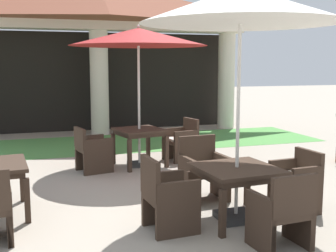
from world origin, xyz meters
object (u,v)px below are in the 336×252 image
Objects in this scene: patio_chair_near_foreground_west at (92,150)px; patio_chair_mid_right_south at (282,213)px; patio_chair_near_foreground_east at (182,141)px; patio_chair_mid_right_west at (167,197)px; patio_umbrella_near_foreground at (138,38)px; patio_chair_mid_right_north at (203,171)px; patio_chair_mid_right_east at (297,181)px; patio_table_near_foreground at (139,134)px; patio_table_mid_right at (237,174)px; patio_umbrella_mid_right at (241,7)px.

patio_chair_mid_right_south is (1.48, -4.09, -0.01)m from patio_chair_near_foreground_west.
patio_chair_near_foreground_east is 0.96× the size of patio_chair_mid_right_west.
patio_chair_mid_right_north is at bearing -80.85° from patio_umbrella_near_foreground.
patio_chair_near_foreground_west is 0.98× the size of patio_chair_mid_right_south.
patio_chair_mid_right_west reaches higher than patio_chair_near_foreground_east.
patio_chair_mid_right_east is at bearing 134.68° from patio_chair_mid_right_north.
patio_table_near_foreground is 1.01m from patio_chair_near_foreground_east.
patio_chair_mid_right_north is (1.34, -2.18, 0.02)m from patio_chair_near_foreground_west.
patio_umbrella_near_foreground is 3.01× the size of patio_chair_mid_right_west.
patio_chair_mid_right_east reaches higher than patio_table_mid_right.
patio_chair_mid_right_north is 1.11× the size of patio_chair_mid_right_east.
patio_chair_near_foreground_west is (-0.96, -0.20, -0.23)m from patio_table_near_foreground.
patio_chair_mid_right_west is at bearing 146.03° from patio_chair_near_foreground_east.
patio_chair_mid_right_south is at bearing -83.00° from patio_umbrella_near_foreground.
patio_chair_near_foreground_east is at bearing 153.63° from patio_chair_mid_right_west.
patio_table_mid_right is 0.98m from patio_chair_mid_right_west.
patio_umbrella_near_foreground reaches higher than patio_table_mid_right.
patio_chair_near_foreground_east is 0.29× the size of patio_umbrella_mid_right.
patio_chair_mid_right_south is at bearing 90.00° from patio_chair_mid_right_north.
patio_umbrella_mid_right reaches higher than patio_chair_mid_right_south.
patio_chair_mid_right_west reaches higher than patio_table_near_foreground.
patio_chair_mid_right_east is (0.95, 0.07, -0.19)m from patio_table_mid_right.
patio_chair_near_foreground_west is 3.45m from patio_table_mid_right.
patio_table_mid_right is at bearing 90.00° from patio_chair_mid_right_north.
patio_umbrella_mid_right is 2.47m from patio_chair_mid_right_east.
patio_umbrella_near_foreground reaches higher than patio_chair_near_foreground_east.
patio_chair_mid_right_east is at bearing 45.19° from patio_chair_mid_right_south.
patio_umbrella_mid_right is at bearing 90.00° from patio_chair_mid_right_south.
patio_umbrella_near_foreground is 2.96× the size of patio_chair_mid_right_north.
patio_umbrella_mid_right reaches higher than patio_chair_mid_right_west.
patio_chair_mid_right_west is (-0.50, -3.41, -0.22)m from patio_table_near_foreground.
patio_chair_mid_right_east is (0.95, 0.07, -2.28)m from patio_umbrella_mid_right.
patio_chair_mid_right_east is 0.97× the size of patio_chair_mid_right_south.
patio_chair_mid_right_south is at bearing 135.19° from patio_chair_mid_right_east.
patio_chair_mid_right_north is (0.38, -2.38, -0.21)m from patio_table_near_foreground.
patio_table_near_foreground is 1.01m from patio_chair_near_foreground_west.
patio_chair_mid_right_east is at bearing -66.74° from patio_umbrella_near_foreground.
patio_table_mid_right is at bearing 159.95° from patio_chair_near_foreground_east.
patio_table_mid_right is (0.46, -3.34, -0.03)m from patio_table_near_foreground.
patio_chair_mid_right_east is at bearing 25.73° from patio_chair_near_foreground_west.
patio_table_near_foreground is at bearing -90.00° from patio_umbrella_near_foreground.
patio_table_mid_right is 1.25× the size of patio_chair_mid_right_east.
patio_chair_mid_right_south is (0.53, -4.29, -0.24)m from patio_table_near_foreground.
patio_chair_near_foreground_west is at bearing -168.11° from patio_umbrella_near_foreground.
patio_chair_mid_right_east is (1.40, -3.27, -0.22)m from patio_table_near_foreground.
patio_umbrella_near_foreground is 3.87m from patio_table_mid_right.
patio_umbrella_mid_right is 2.47m from patio_chair_mid_right_west.
patio_umbrella_near_foreground is at bearing 167.32° from patio_chair_mid_right_west.
patio_chair_mid_right_north is at bearing 19.76° from patio_chair_near_foreground_west.
patio_chair_mid_right_south is at bearing -83.00° from patio_table_near_foreground.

